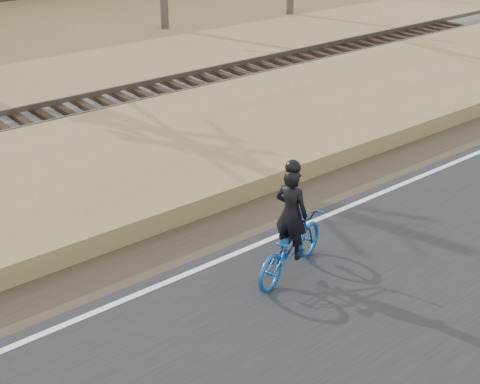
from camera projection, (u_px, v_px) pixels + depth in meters
ground at (289, 241)px, 12.72m from camera, size 120.00×120.00×0.00m
road at (392, 300)px, 10.96m from camera, size 120.00×6.00×0.06m
edge_line at (282, 234)px, 12.84m from camera, size 120.00×0.12×0.01m
shoulder at (249, 217)px, 13.56m from camera, size 120.00×1.60×0.04m
embankment at (167, 162)px, 15.57m from camera, size 120.00×5.00×0.44m
ballast at (91, 119)px, 18.23m from camera, size 120.00×3.00×0.45m
railroad at (90, 109)px, 18.10m from camera, size 120.00×2.40×0.29m
cyclist at (290, 239)px, 11.35m from camera, size 2.14×1.29×2.13m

